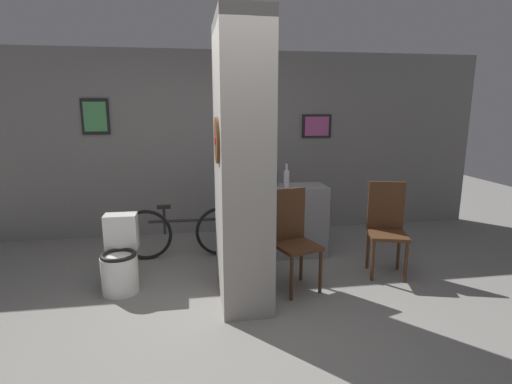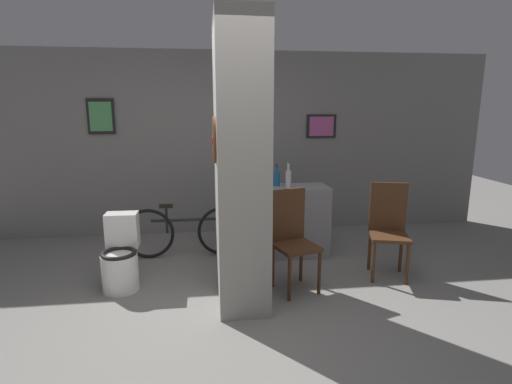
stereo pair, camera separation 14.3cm
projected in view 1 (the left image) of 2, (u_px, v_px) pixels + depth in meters
name	position (u px, v px, depth m)	size (l,w,h in m)	color
ground_plane	(236.00, 321.00, 3.48)	(14.00, 14.00, 0.00)	gray
wall_back	(215.00, 144.00, 5.74)	(8.00, 0.09, 2.60)	gray
pillar_center	(242.00, 165.00, 3.72)	(0.48, 1.04, 2.60)	gray
counter_shelf	(276.00, 221.00, 4.96)	(1.23, 0.44, 0.88)	gray
toilet	(120.00, 260.00, 4.04)	(0.36, 0.52, 0.75)	white
chair_near_pillar	(293.00, 236.00, 4.04)	(0.50, 0.50, 1.02)	#4C2D19
chair_by_doorway	(387.00, 225.00, 4.40)	(0.49, 0.49, 1.02)	#4C2D19
bicycle	(184.00, 232.00, 4.89)	(1.53, 0.42, 0.67)	black
bottle_tall	(286.00, 178.00, 4.78)	(0.07, 0.07, 0.32)	silver
bottle_short	(275.00, 178.00, 4.90)	(0.08, 0.08, 0.28)	#19598C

